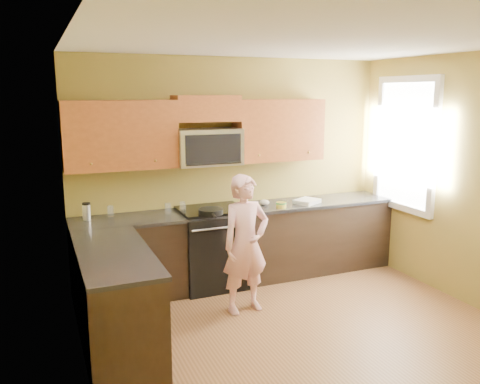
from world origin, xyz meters
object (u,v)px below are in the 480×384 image
stove (212,247)px  travel_mug (87,220)px  frying_pan (211,214)px  butter_tub (281,208)px  woman (246,244)px  microwave (208,165)px

stove → travel_mug: 1.47m
frying_pan → butter_tub: 0.92m
woman → microwave: bearing=88.9°
stove → woman: size_ratio=0.65×
travel_mug → woman: bearing=-31.9°
microwave → woman: size_ratio=0.52×
woman → travel_mug: size_ratio=7.71×
stove → woman: woman is taller
frying_pan → butter_tub: frying_pan is taller
stove → butter_tub: (0.82, -0.18, 0.45)m
microwave → frying_pan: (-0.10, -0.38, -0.50)m
microwave → woman: microwave is taller
stove → microwave: 0.98m
woman → travel_mug: woman is taller
frying_pan → travel_mug: bearing=173.2°
frying_pan → woman: bearing=-59.8°
butter_tub → travel_mug: travel_mug is taller
frying_pan → microwave: bearing=85.1°
woman → travel_mug: bearing=141.2°
stove → butter_tub: 0.95m
stove → microwave: microwave is taller
microwave → frying_pan: microwave is taller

